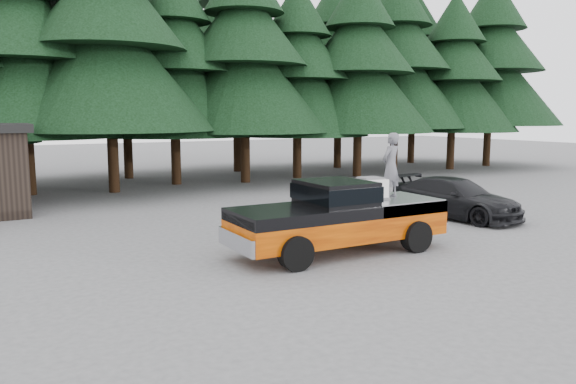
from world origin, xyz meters
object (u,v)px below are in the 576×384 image
air_compressor (370,189)px  parked_car (455,198)px  man_on_bed (391,165)px  pickup_truck (338,228)px

air_compressor → parked_car: air_compressor is taller
air_compressor → man_on_bed: bearing=2.3°
parked_car → pickup_truck: bearing=-171.7°
pickup_truck → man_on_bed: bearing=3.7°
air_compressor → man_on_bed: (0.68, -0.02, 0.63)m
pickup_truck → air_compressor: (1.14, 0.14, 0.93)m
air_compressor → parked_car: size_ratio=0.16×
pickup_truck → air_compressor: air_compressor is taller
man_on_bed → parked_car: size_ratio=0.37×
pickup_truck → man_on_bed: 2.40m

